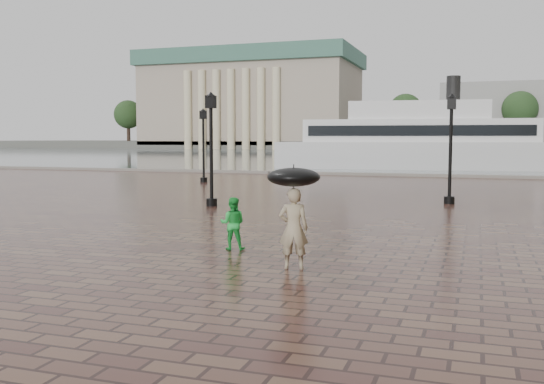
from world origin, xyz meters
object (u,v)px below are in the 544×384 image
(adult_pedestrian, at_px, (293,228))
(ferry_near, at_px, (417,141))
(child_pedestrian, at_px, (233,223))
(street_lamps, at_px, (277,146))

(adult_pedestrian, height_order, ferry_near, ferry_near)
(child_pedestrian, bearing_deg, street_lamps, -89.01)
(adult_pedestrian, relative_size, child_pedestrian, 1.32)
(ferry_near, bearing_deg, child_pedestrian, -96.76)
(adult_pedestrian, xyz_separation_m, child_pedestrian, (-2.03, 1.61, -0.21))
(street_lamps, height_order, adult_pedestrian, street_lamps)
(child_pedestrian, relative_size, ferry_near, 0.05)
(street_lamps, distance_m, ferry_near, 28.42)
(street_lamps, bearing_deg, child_pedestrian, -76.00)
(adult_pedestrian, relative_size, ferry_near, 0.07)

